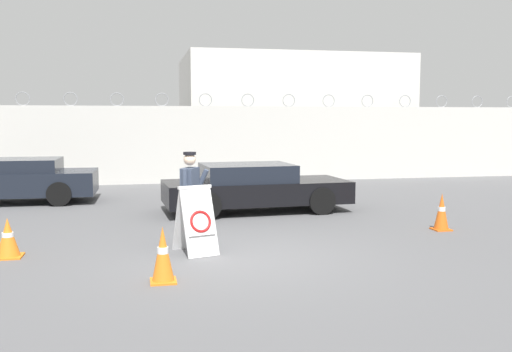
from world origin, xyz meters
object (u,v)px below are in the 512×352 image
at_px(security_guard, 190,194).
at_px(traffic_cone_far, 8,238).
at_px(traffic_cone_mid, 442,212).
at_px(parked_car_front_coupe, 11,180).
at_px(barricade_sign, 196,220).
at_px(traffic_cone_near, 163,255).
at_px(parked_car_rear_sedan, 254,187).

bearing_deg(security_guard, traffic_cone_far, 120.90).
height_order(traffic_cone_mid, parked_car_front_coupe, parked_car_front_coupe).
height_order(barricade_sign, parked_car_front_coupe, parked_car_front_coupe).
bearing_deg(traffic_cone_near, parked_car_front_coupe, 113.74).
bearing_deg(traffic_cone_far, barricade_sign, -5.97).
height_order(traffic_cone_mid, parked_car_rear_sedan, parked_car_rear_sedan).
xyz_separation_m(traffic_cone_mid, parked_car_front_coupe, (-9.51, 5.84, 0.24)).
xyz_separation_m(traffic_cone_near, traffic_cone_mid, (5.78, 2.64, -0.02)).
bearing_deg(parked_car_front_coupe, security_guard, 125.39).
relative_size(traffic_cone_near, traffic_cone_mid, 1.04).
height_order(traffic_cone_far, parked_car_front_coupe, parked_car_front_coupe).
xyz_separation_m(parked_car_front_coupe, parked_car_rear_sedan, (6.20, -2.72, -0.02)).
distance_m(barricade_sign, traffic_cone_far, 3.11).
relative_size(barricade_sign, traffic_cone_near, 1.46).
bearing_deg(traffic_cone_near, barricade_sign, 69.06).
height_order(security_guard, traffic_cone_mid, security_guard).
height_order(barricade_sign, traffic_cone_mid, barricade_sign).
bearing_deg(traffic_cone_far, security_guard, 4.57).
distance_m(security_guard, traffic_cone_near, 2.35).
bearing_deg(security_guard, traffic_cone_mid, -58.89).
distance_m(traffic_cone_mid, parked_car_front_coupe, 11.17).
height_order(security_guard, traffic_cone_near, security_guard).
bearing_deg(parked_car_front_coupe, parked_car_rear_sedan, 157.12).
bearing_deg(traffic_cone_far, traffic_cone_mid, 4.71).
xyz_separation_m(security_guard, traffic_cone_mid, (5.20, 0.43, -0.56)).
xyz_separation_m(traffic_cone_mid, parked_car_rear_sedan, (-3.32, 3.12, 0.22)).
xyz_separation_m(barricade_sign, traffic_cone_mid, (5.15, 1.00, -0.20)).
distance_m(barricade_sign, security_guard, 0.67).
bearing_deg(security_guard, parked_car_rear_sedan, -1.53).
distance_m(traffic_cone_near, traffic_cone_mid, 6.36).
xyz_separation_m(barricade_sign, security_guard, (-0.04, 0.57, 0.36)).
height_order(traffic_cone_near, parked_car_rear_sedan, parked_car_rear_sedan).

